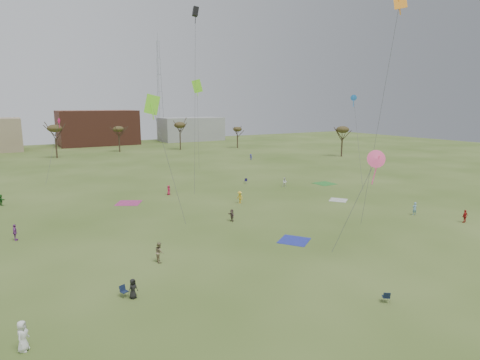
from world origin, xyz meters
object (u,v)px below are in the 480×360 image
flyer_near_left (23,336)px  camp_chair_right (246,182)px  camp_chair_left (124,293)px  camp_chair_center (386,299)px  radio_tower (159,91)px  spectator_fore_a (465,216)px

flyer_near_left → camp_chair_right: flyer_near_left is taller
camp_chair_left → flyer_near_left: bearing=-173.0°
camp_chair_left → camp_chair_right: 44.37m
flyer_near_left → camp_chair_left: flyer_near_left is taller
camp_chair_center → radio_tower: 139.18m
flyer_near_left → spectator_fore_a: size_ratio=1.19×
camp_chair_right → radio_tower: 94.93m
camp_chair_left → camp_chair_right: bearing=25.4°
camp_chair_left → camp_chair_right: size_ratio=1.00×
flyer_near_left → camp_chair_right: size_ratio=2.17×
flyer_near_left → radio_tower: (53.34, 127.65, 18.26)m
camp_chair_center → spectator_fore_a: bearing=-123.8°
spectator_fore_a → radio_tower: radio_tower is taller
camp_chair_left → camp_chair_center: bearing=-54.4°
camp_chair_center → camp_chair_right: bearing=-71.2°
flyer_near_left → camp_chair_left: size_ratio=2.17×
camp_chair_left → camp_chair_center: 19.35m
camp_chair_right → camp_chair_center: bearing=-59.8°
radio_tower → camp_chair_center: bearing=-102.7°
camp_chair_left → spectator_fore_a: bearing=-24.2°
camp_chair_center → radio_tower: bearing=-65.7°
spectator_fore_a → camp_chair_right: (-10.39, 34.38, -0.53)m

